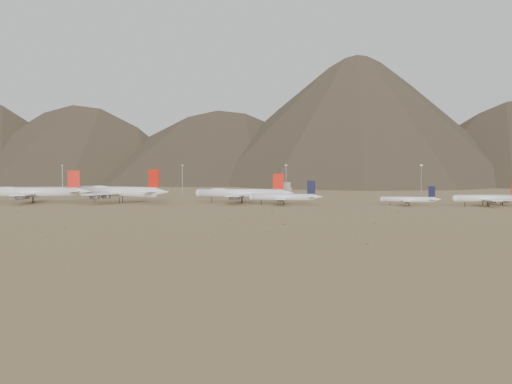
# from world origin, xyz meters

# --- Properties ---
(ground) EXTENTS (3000.00, 3000.00, 0.00)m
(ground) POSITION_xyz_m (0.00, 0.00, 0.00)
(ground) COLOR #A18953
(ground) RESTS_ON ground
(mountain_ridge) EXTENTS (4400.00, 1000.00, 300.00)m
(mountain_ridge) POSITION_xyz_m (0.00, 900.00, 150.00)
(mountain_ridge) COLOR brown
(mountain_ridge) RESTS_ON ground
(widebody_west) EXTENTS (71.89, 56.46, 21.66)m
(widebody_west) POSITION_xyz_m (-131.52, 19.56, 7.47)
(widebody_west) COLOR white
(widebody_west) RESTS_ON ground
(widebody_centre) EXTENTS (71.65, 57.45, 22.50)m
(widebody_centre) POSITION_xyz_m (-73.97, 28.94, 7.76)
(widebody_centre) COLOR white
(widebody_centre) RESTS_ON ground
(widebody_east) EXTENTS (66.21, 50.57, 19.67)m
(widebody_east) POSITION_xyz_m (6.49, 36.54, 6.78)
(widebody_east) COLOR white
(widebody_east) RESTS_ON ground
(narrowbody_a) EXTENTS (47.14, 33.80, 15.55)m
(narrowbody_a) POSITION_xyz_m (36.91, 22.32, 5.05)
(narrowbody_a) COLOR white
(narrowbody_a) RESTS_ON ground
(narrowbody_b) EXTENTS (37.31, 26.87, 12.31)m
(narrowbody_b) POSITION_xyz_m (114.55, 24.50, 3.99)
(narrowbody_b) COLOR white
(narrowbody_b) RESTS_ON ground
(narrowbody_c) EXTENTS (46.58, 34.13, 15.55)m
(narrowbody_c) POSITION_xyz_m (161.84, 24.22, 5.05)
(narrowbody_c) COLOR white
(narrowbody_c) RESTS_ON ground
(narrowbody_d) EXTENTS (40.26, 29.65, 13.52)m
(narrowbody_d) POSITION_xyz_m (173.54, 39.81, 4.39)
(narrowbody_d) COLOR white
(narrowbody_d) RESTS_ON ground
(control_tower) EXTENTS (8.00, 8.00, 12.00)m
(control_tower) POSITION_xyz_m (30.00, 120.00, 5.32)
(control_tower) COLOR gray
(control_tower) RESTS_ON ground
(mast_far_west) EXTENTS (2.00, 0.60, 25.70)m
(mast_far_west) POSITION_xyz_m (-153.21, 114.91, 14.20)
(mast_far_west) COLOR gray
(mast_far_west) RESTS_ON ground
(mast_west) EXTENTS (2.00, 0.60, 25.70)m
(mast_west) POSITION_xyz_m (-57.56, 133.15, 14.20)
(mast_west) COLOR gray
(mast_west) RESTS_ON ground
(mast_centre) EXTENTS (2.00, 0.60, 25.70)m
(mast_centre) POSITION_xyz_m (30.64, 105.74, 14.20)
(mast_centre) COLOR gray
(mast_centre) RESTS_ON ground
(mast_east) EXTENTS (2.00, 0.60, 25.70)m
(mast_east) POSITION_xyz_m (136.39, 148.49, 14.20)
(mast_east) COLOR gray
(mast_east) RESTS_ON ground
(desert_scrub) EXTENTS (425.73, 182.29, 0.88)m
(desert_scrub) POSITION_xyz_m (18.10, -100.38, 0.32)
(desert_scrub) COLOR olive
(desert_scrub) RESTS_ON ground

